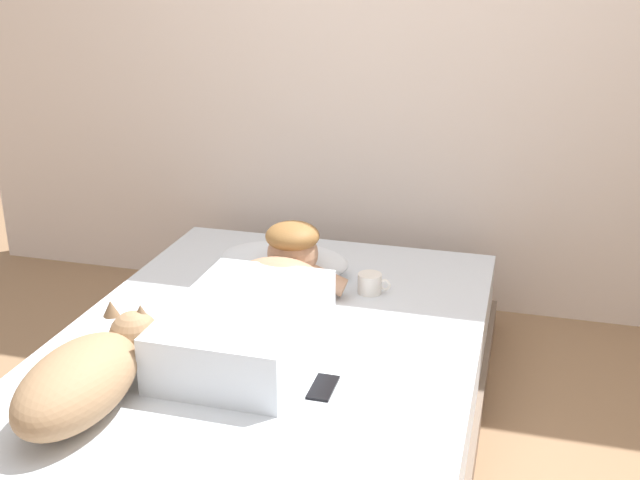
{
  "coord_description": "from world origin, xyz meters",
  "views": [
    {
      "loc": [
        0.49,
        -1.94,
        1.54
      ],
      "look_at": [
        -0.18,
        0.5,
        0.59
      ],
      "focal_mm": 43.34,
      "sensor_mm": 36.0,
      "label": 1
    }
  ],
  "objects_px": {
    "bed": "(269,383)",
    "coffee_cup": "(370,283)",
    "dog": "(86,377)",
    "cell_phone": "(323,387)",
    "pillow": "(284,261)",
    "person_lying": "(260,305)"
  },
  "relations": [
    {
      "from": "pillow",
      "to": "person_lying",
      "type": "relative_size",
      "value": 0.57
    },
    {
      "from": "pillow",
      "to": "cell_phone",
      "type": "bearing_deg",
      "value": -64.54
    },
    {
      "from": "dog",
      "to": "cell_phone",
      "type": "xyz_separation_m",
      "value": [
        0.6,
        0.28,
        -0.1
      ]
    },
    {
      "from": "bed",
      "to": "person_lying",
      "type": "height_order",
      "value": "person_lying"
    },
    {
      "from": "pillow",
      "to": "bed",
      "type": "bearing_deg",
      "value": -77.91
    },
    {
      "from": "dog",
      "to": "person_lying",
      "type": "bearing_deg",
      "value": 60.74
    },
    {
      "from": "person_lying",
      "to": "coffee_cup",
      "type": "bearing_deg",
      "value": 56.06
    },
    {
      "from": "bed",
      "to": "coffee_cup",
      "type": "bearing_deg",
      "value": 60.37
    },
    {
      "from": "coffee_cup",
      "to": "bed",
      "type": "bearing_deg",
      "value": -119.63
    },
    {
      "from": "pillow",
      "to": "cell_phone",
      "type": "xyz_separation_m",
      "value": [
        0.37,
        -0.79,
        -0.05
      ]
    },
    {
      "from": "dog",
      "to": "bed",
      "type": "bearing_deg",
      "value": 57.29
    },
    {
      "from": "pillow",
      "to": "cell_phone",
      "type": "distance_m",
      "value": 0.87
    },
    {
      "from": "bed",
      "to": "dog",
      "type": "xyz_separation_m",
      "value": [
        -0.34,
        -0.53,
        0.27
      ]
    },
    {
      "from": "pillow",
      "to": "coffee_cup",
      "type": "relative_size",
      "value": 4.16
    },
    {
      "from": "pillow",
      "to": "person_lying",
      "type": "xyz_separation_m",
      "value": [
        0.08,
        -0.51,
        0.05
      ]
    },
    {
      "from": "bed",
      "to": "pillow",
      "type": "xyz_separation_m",
      "value": [
        -0.11,
        0.53,
        0.23
      ]
    },
    {
      "from": "coffee_cup",
      "to": "dog",
      "type": "bearing_deg",
      "value": -121.33
    },
    {
      "from": "dog",
      "to": "coffee_cup",
      "type": "bearing_deg",
      "value": 58.67
    },
    {
      "from": "pillow",
      "to": "coffee_cup",
      "type": "distance_m",
      "value": 0.38
    },
    {
      "from": "bed",
      "to": "pillow",
      "type": "relative_size",
      "value": 3.76
    },
    {
      "from": "dog",
      "to": "cell_phone",
      "type": "height_order",
      "value": "dog"
    },
    {
      "from": "bed",
      "to": "coffee_cup",
      "type": "xyz_separation_m",
      "value": [
        0.25,
        0.44,
        0.21
      ]
    }
  ]
}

